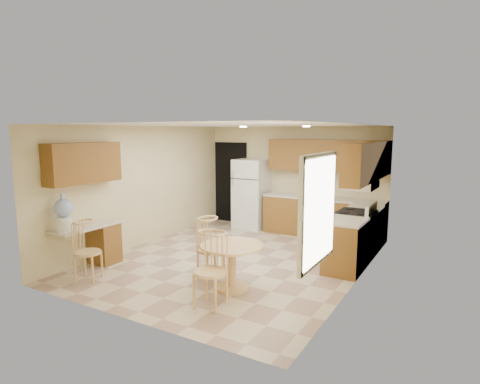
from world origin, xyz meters
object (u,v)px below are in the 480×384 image
Objects in this scene: chair_desk at (82,246)px; water_crock at (64,214)px; stove at (355,235)px; chair_table_a at (208,244)px; chair_table_b at (206,264)px; dining_table at (232,260)px; refrigerator at (251,194)px.

water_crock is at bearing -115.24° from chair_desk.
chair_desk is at bearing -136.29° from stove.
chair_table_a is at bearing 99.89° from chair_desk.
stove is 1.14× the size of chair_desk.
stove is 1.09× the size of chair_table_a.
stove is 1.05× the size of chair_table_b.
water_crock reaches higher than dining_table.
water_crock is (-0.45, 0.03, 0.46)m from chair_desk.
stove is at bearing -22.99° from refrigerator.
chair_desk is (-2.24, -0.90, 0.12)m from dining_table.
chair_desk is (-2.29, -0.15, -0.05)m from chair_table_b.
water_crock is at bearing -139.98° from stove.
water_crock reaches higher than chair_table_b.
dining_table is (-1.24, -2.43, -0.00)m from stove.
stove is at bearing 111.74° from chair_desk.
dining_table is 1.55× the size of water_crock.
chair_table_a is 1.04× the size of chair_desk.
chair_desk is 0.65m from water_crock.
stove is 5.16m from water_crock.
chair_table_a is 0.96× the size of chair_table_b.
refrigerator is 1.78× the size of dining_table.
refrigerator is at bearing -167.61° from chair_table_a.
chair_desk is at bearing -0.37° from chair_table_b.
refrigerator is at bearing -72.99° from chair_table_b.
chair_table_a reaches higher than chair_desk.
water_crock is (-2.74, -0.12, 0.42)m from chair_table_b.
chair_table_a is at bearing -72.66° from refrigerator.
stove reaches higher than dining_table.
refrigerator is 4.71m from chair_table_b.
dining_table is (1.64, -3.65, -0.39)m from refrigerator.
chair_table_b is 1.08× the size of chair_desk.
chair_desk is (-0.60, -4.54, -0.27)m from refrigerator.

